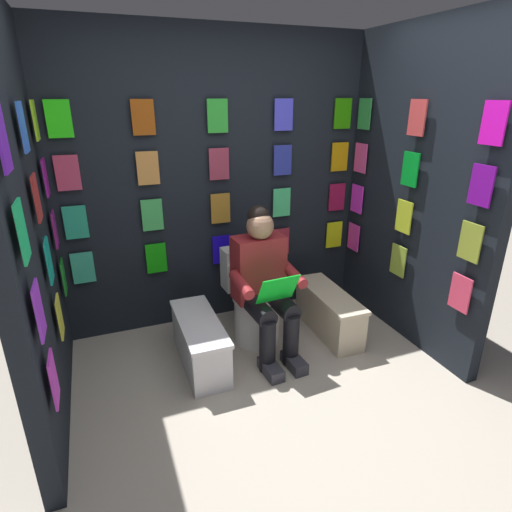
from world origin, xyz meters
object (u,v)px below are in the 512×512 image
toilet (253,302)px  comic_longbox_far (329,312)px  person_reading (265,283)px  comic_longbox_near (200,342)px

toilet → comic_longbox_far: (-0.64, 0.17, -0.14)m
person_reading → toilet: bearing=-90.4°
comic_longbox_near → toilet: bearing=-156.2°
toilet → comic_longbox_near: toilet is taller
toilet → comic_longbox_near: size_ratio=0.94×
toilet → comic_longbox_near: 0.59m
person_reading → comic_longbox_near: (0.54, 0.00, -0.41)m
toilet → comic_longbox_far: 0.68m
toilet → person_reading: bearing=89.6°
toilet → comic_longbox_near: (0.53, 0.23, -0.14)m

